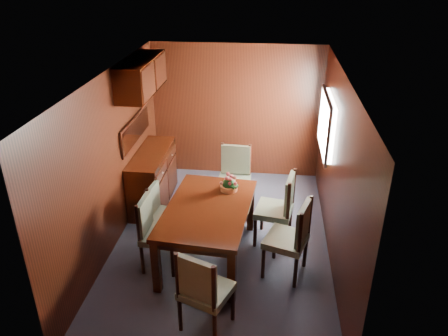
# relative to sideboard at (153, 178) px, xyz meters

# --- Properties ---
(ground) EXTENTS (4.50, 4.50, 0.00)m
(ground) POSITION_rel_sideboard_xyz_m (1.25, -1.00, -0.45)
(ground) COLOR #343748
(ground) RESTS_ON ground
(room_shell) EXTENTS (3.06, 4.52, 2.41)m
(room_shell) POSITION_rel_sideboard_xyz_m (1.15, -0.67, 1.18)
(room_shell) COLOR black
(room_shell) RESTS_ON ground
(sideboard) EXTENTS (0.48, 1.40, 0.90)m
(sideboard) POSITION_rel_sideboard_xyz_m (0.00, 0.00, 0.00)
(sideboard) COLOR black
(sideboard) RESTS_ON ground
(dining_table) EXTENTS (1.20, 1.77, 0.79)m
(dining_table) POSITION_rel_sideboard_xyz_m (1.11, -1.36, 0.23)
(dining_table) COLOR black
(dining_table) RESTS_ON ground
(chair_left_near) EXTENTS (0.48, 0.50, 1.02)m
(chair_left_near) POSITION_rel_sideboard_xyz_m (0.45, -1.60, 0.11)
(chair_left_near) COLOR black
(chair_left_near) RESTS_ON ground
(chair_left_far) EXTENTS (0.45, 0.47, 0.88)m
(chair_left_far) POSITION_rel_sideboard_xyz_m (0.38, -1.04, 0.04)
(chair_left_far) COLOR black
(chair_left_far) RESTS_ON ground
(chair_right_near) EXTENTS (0.62, 0.64, 1.07)m
(chair_right_near) POSITION_rel_sideboard_xyz_m (2.21, -1.60, 0.15)
(chair_right_near) COLOR black
(chair_right_near) RESTS_ON ground
(chair_right_far) EXTENTS (0.57, 0.59, 1.07)m
(chair_right_far) POSITION_rel_sideboard_xyz_m (2.05, -0.89, 0.15)
(chair_right_far) COLOR black
(chair_right_far) RESTS_ON ground
(chair_head) EXTENTS (0.64, 0.62, 1.04)m
(chair_head) POSITION_rel_sideboard_xyz_m (1.24, -2.65, 0.13)
(chair_head) COLOR black
(chair_head) RESTS_ON ground
(chair_foot) EXTENTS (0.52, 0.50, 1.06)m
(chair_foot) POSITION_rel_sideboard_xyz_m (1.34, -0.00, 0.14)
(chair_foot) COLOR black
(chair_foot) RESTS_ON ground
(flower_centerpiece) EXTENTS (0.26, 0.26, 0.26)m
(flower_centerpiece) POSITION_rel_sideboard_xyz_m (1.34, -0.89, 0.46)
(flower_centerpiece) COLOR #CA723D
(flower_centerpiece) RESTS_ON dining_table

